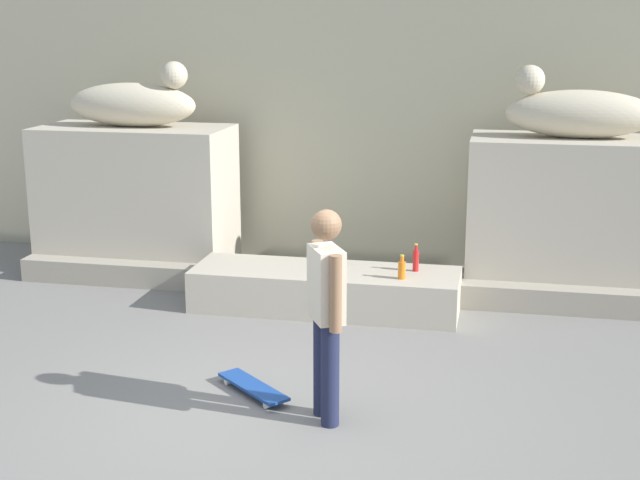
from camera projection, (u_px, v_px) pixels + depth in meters
ground_plane at (261, 411)px, 7.05m from camera, size 40.00×40.00×0.00m
pedestal_left at (137, 199)px, 10.87m from camera, size 2.29×1.12×1.77m
pedestal_right at (573, 217)px, 9.85m from camera, size 2.29×1.12×1.77m
statue_reclining_left at (135, 103)px, 10.57m from camera, size 1.61×0.60×0.78m
statue_reclining_right at (577, 112)px, 9.57m from camera, size 1.61×0.58×0.78m
ledge_block at (325, 290)px, 9.47m from camera, size 2.83×0.88×0.44m
skater at (326, 307)px, 6.69m from camera, size 0.35×0.48×1.67m
skateboard at (253, 387)px, 7.36m from camera, size 0.73×0.68×0.08m
bottle_orange at (402, 269)px, 9.06m from camera, size 0.08×0.08×0.25m
bottle_red at (416, 260)px, 9.33m from camera, size 0.06×0.06×0.30m
stair_step at (335, 283)px, 9.99m from camera, size 7.45×0.50×0.27m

